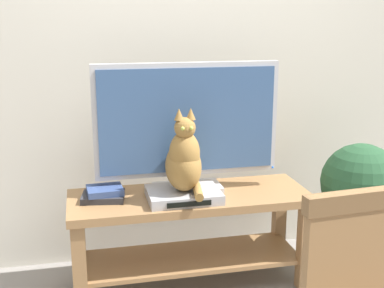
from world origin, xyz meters
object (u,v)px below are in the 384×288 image
tv_stand (190,222)px  cat (184,160)px  media_box (183,195)px  book_stack (104,194)px  tv (187,124)px  potted_plant (360,191)px

tv_stand → cat: size_ratio=2.94×
media_box → book_stack: book_stack is taller
tv → cat: 0.22m
tv → book_stack: bearing=-174.9°
tv → media_box: tv is taller
media_box → book_stack: bearing=167.5°
media_box → book_stack: (-0.41, 0.09, 0.01)m
media_box → cat: cat is taller
media_box → potted_plant: 1.02m
media_box → cat: size_ratio=0.85×
book_stack → media_box: bearing=-12.5°
tv → cat: (-0.05, -0.15, -0.16)m
cat → potted_plant: (1.01, -0.03, -0.24)m
cat → potted_plant: 1.04m
tv → media_box: 0.38m
tv_stand → media_box: 0.20m
media_box → tv_stand: bearing=53.0°
tv_stand → tv: size_ratio=1.30×
tv → cat: bearing=-108.5°
potted_plant → cat: bearing=178.3°
cat → potted_plant: cat is taller
tv_stand → potted_plant: potted_plant is taller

